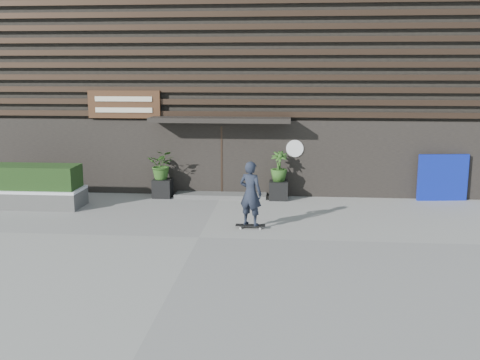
# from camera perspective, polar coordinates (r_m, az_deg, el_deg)

# --- Properties ---
(ground) EXTENTS (80.00, 80.00, 0.00)m
(ground) POSITION_cam_1_polar(r_m,az_deg,el_deg) (14.11, -4.19, -5.83)
(ground) COLOR gray
(ground) RESTS_ON ground
(entrance_step) EXTENTS (3.00, 0.80, 0.12)m
(entrance_step) POSITION_cam_1_polar(r_m,az_deg,el_deg) (18.51, -1.95, -1.54)
(entrance_step) COLOR #535351
(entrance_step) RESTS_ON ground
(planter_pot_left) EXTENTS (0.60, 0.60, 0.60)m
(planter_pot_left) POSITION_cam_1_polar(r_m,az_deg,el_deg) (18.58, -7.86, -0.82)
(planter_pot_left) COLOR black
(planter_pot_left) RESTS_ON ground
(bamboo_left) EXTENTS (0.86, 0.75, 0.96)m
(bamboo_left) POSITION_cam_1_polar(r_m,az_deg,el_deg) (18.44, -7.92, 1.55)
(bamboo_left) COLOR #2D591E
(bamboo_left) RESTS_ON planter_pot_left
(planter_pot_right) EXTENTS (0.60, 0.60, 0.60)m
(planter_pot_right) POSITION_cam_1_polar(r_m,az_deg,el_deg) (18.13, 3.94, -1.04)
(planter_pot_right) COLOR black
(planter_pot_right) RESTS_ON ground
(bamboo_right) EXTENTS (0.54, 0.54, 0.96)m
(bamboo_right) POSITION_cam_1_polar(r_m,az_deg,el_deg) (17.99, 3.97, 1.39)
(bamboo_right) COLOR #2D591E
(bamboo_right) RESTS_ON planter_pot_right
(raised_bed) EXTENTS (3.50, 1.20, 0.50)m
(raised_bed) POSITION_cam_1_polar(r_m,az_deg,el_deg) (18.39, -20.90, -1.74)
(raised_bed) COLOR #4B4B48
(raised_bed) RESTS_ON ground
(snow_layer) EXTENTS (3.50, 1.20, 0.08)m
(snow_layer) POSITION_cam_1_polar(r_m,az_deg,el_deg) (18.33, -20.96, -0.86)
(snow_layer) COLOR white
(snow_layer) RESTS_ON raised_bed
(hedge) EXTENTS (3.30, 1.00, 0.70)m
(hedge) POSITION_cam_1_polar(r_m,az_deg,el_deg) (18.26, -21.04, 0.34)
(hedge) COLOR #193312
(hedge) RESTS_ON snow_layer
(blue_tarp) EXTENTS (1.59, 0.31, 1.49)m
(blue_tarp) POSITION_cam_1_polar(r_m,az_deg,el_deg) (18.99, 19.88, 0.24)
(blue_tarp) COLOR #0B1A97
(blue_tarp) RESTS_ON ground
(building) EXTENTS (18.00, 11.00, 8.00)m
(building) POSITION_cam_1_polar(r_m,az_deg,el_deg) (23.39, -0.43, 10.80)
(building) COLOR black
(building) RESTS_ON ground
(skateboarder) EXTENTS (0.78, 0.62, 1.79)m
(skateboarder) POSITION_cam_1_polar(r_m,az_deg,el_deg) (14.63, 1.08, -1.39)
(skateboarder) COLOR black
(skateboarder) RESTS_ON ground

